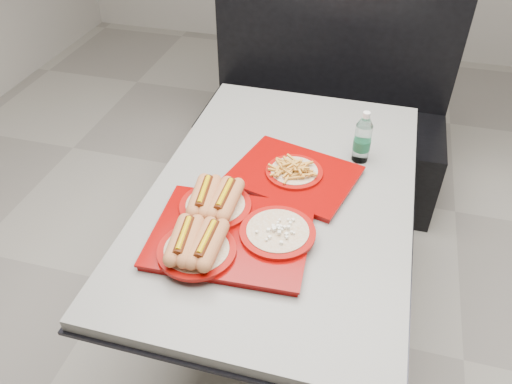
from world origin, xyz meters
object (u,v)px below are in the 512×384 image
(booth_bench, at_px, (323,118))
(diner_table, at_px, (281,223))
(tray_near, at_px, (225,228))
(water_bottle, at_px, (362,140))
(tray_far, at_px, (294,173))

(booth_bench, bearing_deg, diner_table, -90.00)
(tray_near, height_order, water_bottle, water_bottle)
(diner_table, bearing_deg, tray_far, 69.03)
(diner_table, height_order, booth_bench, booth_bench)
(diner_table, distance_m, booth_bench, 1.11)
(diner_table, relative_size, booth_bench, 1.05)
(water_bottle, bearing_deg, tray_far, -140.22)
(diner_table, height_order, tray_far, tray_far)
(booth_bench, xyz_separation_m, water_bottle, (0.24, -0.84, 0.44))
(tray_near, height_order, tray_far, tray_near)
(diner_table, relative_size, tray_near, 2.78)
(tray_near, bearing_deg, booth_bench, 85.01)
(tray_far, height_order, water_bottle, water_bottle)
(tray_near, xyz_separation_m, water_bottle, (0.36, 0.53, 0.05))
(tray_far, bearing_deg, water_bottle, 39.78)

